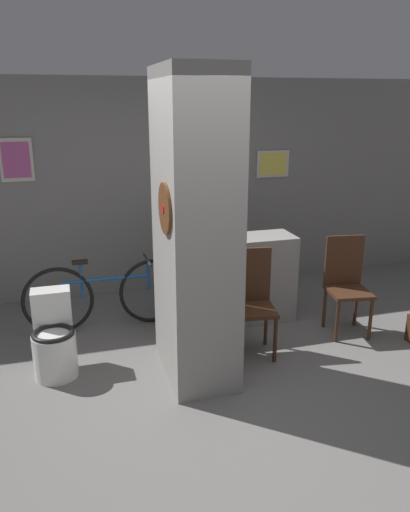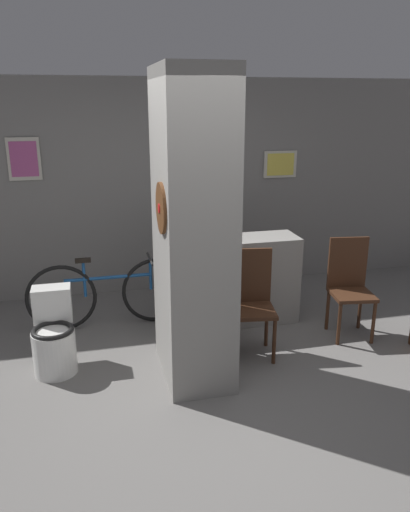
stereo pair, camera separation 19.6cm
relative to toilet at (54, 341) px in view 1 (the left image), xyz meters
name	(u,v)px [view 1 (the left image)]	position (x,y,z in m)	size (l,w,h in m)	color
ground_plane	(224,397)	(1.32, -0.79, -0.31)	(14.00, 14.00, 0.00)	slate
wall_back	(158,188)	(1.32, 1.83, 1.00)	(8.00, 0.09, 2.60)	gray
pillar_center	(195,232)	(1.21, -0.33, 0.99)	(0.59, 0.93, 2.60)	gray
counter_shelf	(228,281)	(1.82, 0.60, 0.17)	(1.45, 0.44, 0.95)	gray
toilet	(54,341)	(0.00, 0.00, 0.00)	(0.38, 0.54, 0.72)	white
chair_near_pillar	(251,298)	(1.82, -0.10, 0.24)	(0.46, 0.46, 1.01)	#422616
chair_by_doorway	(346,281)	(2.93, 0.05, 0.24)	(0.46, 0.46, 1.01)	#422616
bicycle	(107,295)	(0.54, 0.80, 0.07)	(1.72, 0.42, 0.78)	black
bottle_tall	(202,230)	(1.54, 0.61, 0.75)	(0.06, 0.06, 0.28)	#267233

